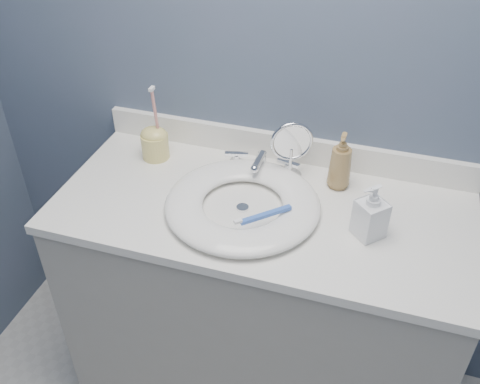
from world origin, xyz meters
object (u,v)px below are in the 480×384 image
at_px(makeup_mirror, 291,148).
at_px(soap_bottle_clear, 371,211).
at_px(toothbrush_holder, 155,142).
at_px(soap_bottle_amber, 341,161).

relative_size(makeup_mirror, soap_bottle_clear, 1.20).
distance_m(soap_bottle_clear, toothbrush_holder, 0.73).
xyz_separation_m(soap_bottle_amber, toothbrush_holder, (-0.60, -0.02, -0.03)).
distance_m(makeup_mirror, soap_bottle_amber, 0.15).
height_order(makeup_mirror, soap_bottle_amber, makeup_mirror).
relative_size(makeup_mirror, soap_bottle_amber, 1.06).
bearing_deg(makeup_mirror, soap_bottle_clear, -60.37).
distance_m(makeup_mirror, toothbrush_holder, 0.45).
distance_m(makeup_mirror, soap_bottle_clear, 0.33).
height_order(soap_bottle_amber, soap_bottle_clear, soap_bottle_amber).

